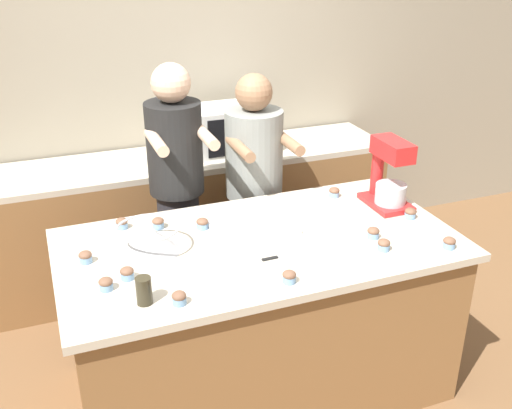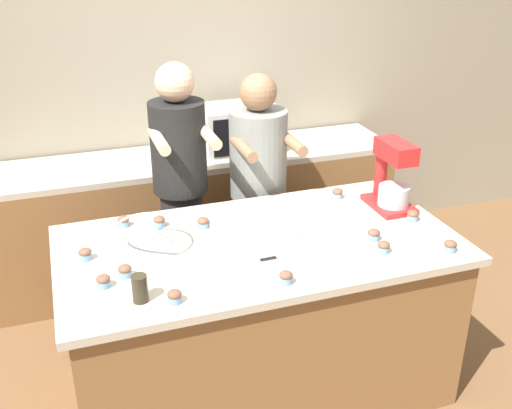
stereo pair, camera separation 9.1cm
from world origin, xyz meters
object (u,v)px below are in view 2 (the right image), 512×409
Objects in this scene: microwave_oven at (238,128)px; cupcake_0 at (159,221)px; cupcake_2 at (374,235)px; cupcake_3 at (384,247)px; person_left at (181,195)px; cupcake_1 at (413,216)px; cupcake_5 at (175,296)px; cupcake_7 at (85,254)px; mixing_bowl at (148,237)px; cupcake_10 at (337,193)px; stand_mixer at (392,179)px; cupcake_4 at (103,281)px; cupcake_9 at (125,271)px; person_right at (258,194)px; drinking_glass at (140,288)px; cupcake_12 at (123,221)px; cupcake_11 at (450,246)px; baking_tray at (254,226)px; knife at (279,257)px; cupcake_6 at (286,277)px; cupcake_8 at (203,223)px.

cupcake_0 is (-0.75, -1.00, -0.13)m from microwave_oven.
cupcake_3 is at bearing -98.01° from cupcake_2.
cupcake_1 is (1.08, -0.78, 0.05)m from person_left.
cupcake_5 is 1.00× the size of cupcake_7.
cupcake_3 is at bearing -141.80° from cupcake_1.
mixing_bowl reaches higher than cupcake_10.
cupcake_7 is (-0.32, 0.49, 0.00)m from cupcake_5.
stand_mixer is (1.05, -0.59, 0.19)m from person_left.
cupcake_4 is 0.27m from cupcake_7.
person_left is 0.96m from cupcake_9.
person_left reaches higher than cupcake_4.
cupcake_0 is 1.00× the size of cupcake_9.
person_right reaches higher than cupcake_4.
cupcake_4 and cupcake_5 have the same top height.
cupcake_5 and cupcake_9 have the same top height.
drinking_glass is 0.72m from cupcake_12.
cupcake_11 is (1.67, -0.49, 0.00)m from cupcake_7.
stand_mixer is at bearing 1.74° from cupcake_7.
cupcake_3 is at bearing 5.13° from cupcake_5.
cupcake_2 is (0.24, -1.49, -0.13)m from microwave_oven.
cupcake_12 is (-1.21, 0.03, 0.00)m from cupcake_10.
cupcake_3 is at bearing -20.28° from mixing_bowl.
cupcake_4 is (-0.34, -0.50, 0.00)m from cupcake_0.
baking_tray is at bearing 21.16° from cupcake_4.
knife is 0.82m from cupcake_1.
baking_tray is 0.81m from drinking_glass.
cupcake_9 is at bearing -123.92° from mixing_bowl.
microwave_oven is 1.02m from cupcake_10.
cupcake_1 is 1.40m from cupcake_5.
microwave_oven is 8.49× the size of cupcake_4.
person_left reaches higher than cupcake_6.
drinking_glass reaches higher than cupcake_11.
drinking_glass is at bearing -66.02° from cupcake_7.
drinking_glass is 0.69m from cupcake_0.
cupcake_11 is at bearing -72.50° from cupcake_10.
cupcake_11 is at bearing -2.37° from drinking_glass.
cupcake_3 is at bearing 10.81° from cupcake_6.
cupcake_8 is (-0.77, 0.40, 0.00)m from cupcake_2.
cupcake_4 and cupcake_12 have the same top height.
mixing_bowl is at bearing -175.96° from baking_tray.
cupcake_7 is (-0.06, 0.27, 0.00)m from cupcake_4.
cupcake_6 is at bearing -31.40° from cupcake_7.
cupcake_1 is (0.81, 0.14, 0.03)m from knife.
cupcake_5 is 1.00× the size of cupcake_10.
microwave_oven reaches higher than cupcake_6.
cupcake_9 is at bearing 99.25° from drinking_glass.
microwave_oven reaches higher than cupcake_7.
cupcake_10 is (1.04, 0.03, 0.00)m from cupcake_0.
cupcake_2 is at bearing -130.91° from stand_mixer.
baking_tray is 0.85m from cupcake_4.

